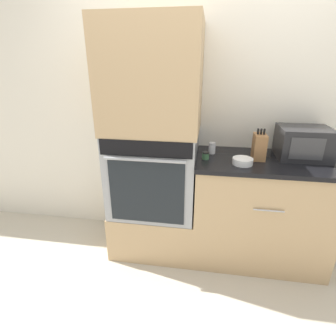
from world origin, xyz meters
The scene contains 11 objects.
ground_plane centered at (0.00, 0.00, 0.00)m, with size 12.00×12.00×0.00m, color beige.
wall_back centered at (0.00, 0.63, 1.25)m, with size 8.00×0.05×2.50m.
oven_cabinet_base centered at (-0.37, 0.30, 0.21)m, with size 0.75×0.60×0.41m.
wall_oven centered at (-0.37, 0.30, 0.77)m, with size 0.73×0.64×0.72m.
oven_cabinet_upper centered at (-0.37, 0.30, 1.55)m, with size 0.75×0.60×0.83m.
counter_unit centered at (0.55, 0.30, 0.47)m, with size 1.11×0.63×0.93m.
microwave centered at (0.83, 0.40, 1.06)m, with size 0.39×0.34×0.25m.
knife_block centered at (0.48, 0.31, 1.04)m, with size 0.09×0.16×0.25m.
bowl centered at (0.34, 0.16, 0.96)m, with size 0.15×0.15×0.05m.
condiment_jar_near centered at (0.11, 0.39, 0.98)m, with size 0.06×0.06×0.09m.
condiment_jar_mid centered at (0.06, 0.24, 0.96)m, with size 0.06×0.06×0.06m.
Camera 1 is at (0.08, -1.77, 1.65)m, focal length 28.00 mm.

